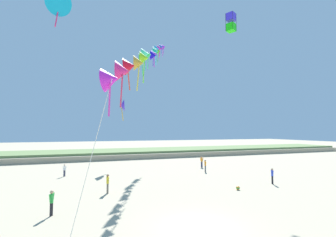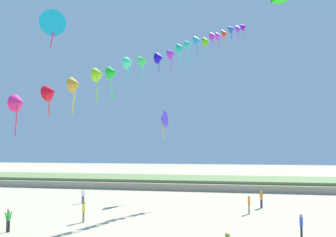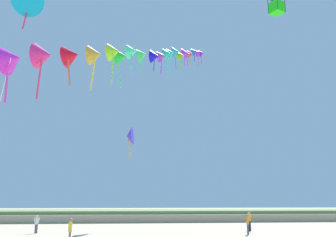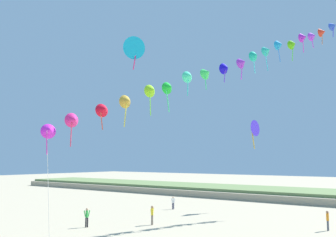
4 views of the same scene
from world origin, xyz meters
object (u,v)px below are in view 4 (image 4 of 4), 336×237
Objects in this scene: person_mid_center at (328,219)px; person_far_right at (173,202)px; person_far_left at (152,214)px; large_kite_mid_trail at (135,47)px; person_near_right at (87,216)px; large_kite_low_lead at (253,128)px.

person_far_right is (-18.30, 2.98, -0.07)m from person_mid_center.
person_far_left is 10.73m from person_far_right.
person_far_right is at bearing 86.43° from large_kite_mid_trail.
person_near_right is 5.91m from person_far_left.
large_kite_mid_trail is at bearing -93.57° from person_far_right.
person_far_left is at bearing -153.89° from person_mid_center.
person_mid_center is (17.73, 11.11, -0.02)m from person_near_right.
person_far_left is (-13.75, -6.74, 0.05)m from person_mid_center.
person_near_right reaches higher than person_far_right.
person_near_right is at bearing -82.27° from large_kite_mid_trail.
large_kite_low_lead is (-10.34, 9.16, 8.96)m from person_mid_center.
large_kite_mid_trail is (-18.72, -3.83, 17.69)m from person_mid_center.
person_mid_center is 0.46× the size of large_kite_low_lead.
person_near_right is at bearing -132.30° from person_far_left.
person_mid_center is 0.42× the size of large_kite_mid_trail.
large_kite_mid_trail is (-0.99, 7.29, 17.67)m from person_near_right.
person_far_left is (3.98, 4.37, 0.02)m from person_near_right.
person_mid_center is at bearing 26.11° from person_far_left.
large_kite_mid_trail reaches higher than person_far_right.
person_far_left is at bearing -64.95° from person_far_right.
large_kite_mid_trail reaches higher than person_mid_center.
large_kite_low_lead reaches higher than person_near_right.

